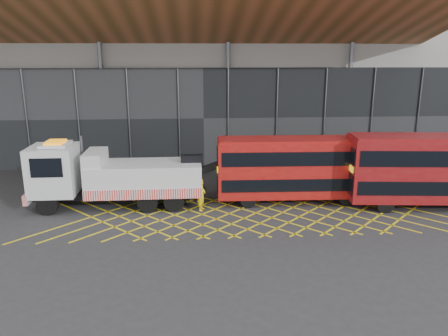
{
  "coord_description": "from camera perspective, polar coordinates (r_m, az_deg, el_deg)",
  "views": [
    {
      "loc": [
        1.26,
        -24.09,
        9.23
      ],
      "look_at": [
        3.0,
        1.5,
        2.4
      ],
      "focal_mm": 35.0,
      "sensor_mm": 36.0,
      "label": 1
    }
  ],
  "objects": [
    {
      "name": "ground_plane",
      "position": [
        25.83,
        -6.46,
        -6.13
      ],
      "size": [
        120.0,
        120.0,
        0.0
      ],
      "primitive_type": "plane",
      "color": "#2B2C2E"
    },
    {
      "name": "bus_towed",
      "position": [
        27.68,
        9.58,
        0.15
      ],
      "size": [
        10.14,
        2.61,
        4.1
      ],
      "rotation": [
        0.0,
        0.0,
        -0.02
      ],
      "color": "#9E0F0C",
      "rests_on": "ground_plane"
    },
    {
      "name": "bus_second",
      "position": [
        29.36,
        26.33,
        0.01
      ],
      "size": [
        11.08,
        3.47,
        4.44
      ],
      "rotation": [
        0.0,
        0.0,
        -0.09
      ],
      "color": "maroon",
      "rests_on": "ground_plane"
    },
    {
      "name": "recovery_truck",
      "position": [
        27.38,
        -14.56,
        -0.99
      ],
      "size": [
        12.11,
        2.95,
        4.23
      ],
      "rotation": [
        0.0,
        0.0,
        0.01
      ],
      "color": "black",
      "rests_on": "ground_plane"
    },
    {
      "name": "worker",
      "position": [
        26.2,
        -2.97,
        -3.48
      ],
      "size": [
        0.63,
        0.8,
        1.95
      ],
      "primitive_type": "imported",
      "rotation": [
        0.0,
        0.0,
        1.32
      ],
      "color": "yellow",
      "rests_on": "ground_plane"
    },
    {
      "name": "road_markings",
      "position": [
        26.04,
        4.2,
        -5.88
      ],
      "size": [
        26.36,
        7.16,
        0.01
      ],
      "color": "yellow",
      "rests_on": "ground_plane"
    },
    {
      "name": "construction_building",
      "position": [
        42.49,
        -3.1,
        14.55
      ],
      "size": [
        55.0,
        23.97,
        18.0
      ],
      "color": "#999993",
      "rests_on": "ground_plane"
    }
  ]
}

